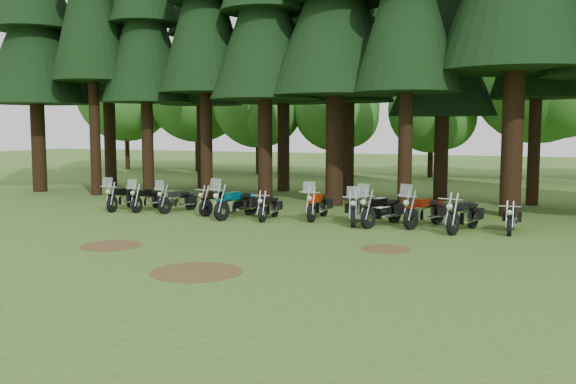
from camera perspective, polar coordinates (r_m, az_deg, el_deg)
name	(u,v)px	position (r m, az deg, el deg)	size (l,w,h in m)	color
ground	(235,241)	(19.43, -4.73, -4.38)	(120.00, 120.00, 0.00)	#3C6123
pine_front_0	(33,4)	(36.74, -21.73, 15.25)	(5.49, 5.49, 16.17)	black
pine_back_0	(106,3)	(38.85, -15.87, 15.84)	(5.00, 5.00, 17.21)	black
pine_back_1	(201,11)	(36.68, -7.78, 15.67)	(4.52, 4.52, 16.22)	black
pine_back_2	(283,4)	(34.62, -0.41, 16.39)	(4.85, 4.85, 16.30)	black
pine_back_4	(444,20)	(31.02, 13.73, 14.62)	(4.94, 4.94, 13.78)	black
decid_0	(128,94)	(52.36, -14.05, 8.41)	(8.00, 7.78, 10.00)	black
decid_1	(199,94)	(49.45, -7.90, 8.61)	(7.91, 7.69, 9.88)	black
decid_2	(261,105)	(46.00, -2.45, 7.77)	(6.72, 6.53, 8.40)	black
decid_3	(339,110)	(44.26, 4.55, 7.26)	(6.12, 5.95, 7.65)	black
decid_4	(435,112)	(43.96, 12.93, 6.95)	(5.93, 5.76, 7.41)	black
decid_5	(545,80)	(42.86, 21.87, 9.20)	(8.45, 8.21, 10.56)	black
dirt_patch_0	(111,246)	(19.35, -15.43, -4.61)	(1.80, 1.80, 0.01)	#4C3D1E
dirt_patch_1	(386,249)	(18.37, 8.68, -5.02)	(1.40, 1.40, 0.01)	#4C3D1E
dirt_patch_2	(197,272)	(15.52, -8.12, -7.04)	(2.20, 2.20, 0.01)	#4C3D1E
motorcycle_0	(122,198)	(27.34, -14.57, -0.55)	(0.58, 2.28, 1.43)	black
motorcycle_1	(147,199)	(26.86, -12.43, -0.65)	(0.41, 2.18, 1.37)	black
motorcycle_2	(178,201)	(26.21, -9.76, -0.77)	(0.73, 2.15, 1.35)	black
motorcycle_3	(219,203)	(25.33, -6.15, -0.95)	(0.62, 2.16, 0.89)	black
motorcycle_4	(236,204)	(24.19, -4.62, -1.08)	(0.84, 2.50, 1.58)	black
motorcycle_5	(269,208)	(23.78, -1.72, -1.41)	(0.38, 2.10, 0.85)	black
motorcycle_6	(318,206)	(23.87, 2.67, -1.23)	(0.47, 2.38, 1.50)	black
motorcycle_7	(354,210)	(22.79, 5.86, -1.64)	(0.86, 2.28, 1.44)	black
motorcycle_8	(382,211)	(22.51, 8.31, -1.68)	(1.07, 2.42, 1.55)	black
motorcycle_9	(424,212)	(22.53, 12.03, -1.73)	(1.20, 2.40, 1.55)	black
motorcycle_10	(463,216)	(21.84, 15.32, -2.07)	(0.78, 2.43, 1.00)	black
motorcycle_11	(511,220)	(22.11, 19.21, -2.33)	(0.28, 2.03, 0.83)	black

